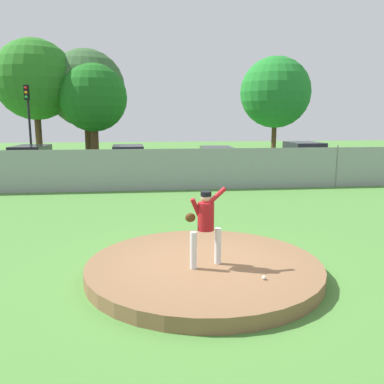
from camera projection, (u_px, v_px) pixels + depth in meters
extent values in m
plane|color=#4C8438|center=(179.00, 210.00, 14.26)|extent=(80.00, 80.00, 0.00)
cube|color=#2B2B2D|center=(166.00, 176.00, 22.57)|extent=(44.00, 7.00, 0.01)
cylinder|color=brown|center=(204.00, 268.00, 8.37)|extent=(4.77, 4.77, 0.28)
cylinder|color=silver|center=(193.00, 250.00, 7.92)|extent=(0.13, 0.13, 0.73)
cylinder|color=silver|center=(218.00, 246.00, 8.19)|extent=(0.13, 0.13, 0.73)
cylinder|color=maroon|center=(206.00, 216.00, 7.94)|extent=(0.32, 0.32, 0.55)
cylinder|color=maroon|center=(215.00, 197.00, 7.90)|extent=(0.47, 0.27, 0.37)
cylinder|color=maroon|center=(197.00, 209.00, 7.90)|extent=(0.29, 0.19, 0.46)
ellipsoid|color=#4C2D14|center=(190.00, 218.00, 7.96)|extent=(0.20, 0.12, 0.18)
sphere|color=tan|center=(206.00, 197.00, 7.88)|extent=(0.20, 0.20, 0.20)
cylinder|color=black|center=(206.00, 194.00, 7.86)|extent=(0.21, 0.21, 0.09)
sphere|color=white|center=(264.00, 278.00, 7.44)|extent=(0.07, 0.07, 0.07)
cube|color=gray|center=(171.00, 170.00, 18.00)|extent=(37.95, 0.03, 1.82)
cylinder|color=slate|center=(336.00, 166.00, 18.85)|extent=(0.07, 0.07, 1.92)
cube|color=silver|center=(303.00, 161.00, 23.27)|extent=(1.99, 4.19, 0.78)
cube|color=black|center=(304.00, 148.00, 23.14)|extent=(1.78, 2.33, 0.69)
cylinder|color=black|center=(294.00, 165.00, 24.59)|extent=(1.93, 0.71, 0.64)
cylinder|color=black|center=(313.00, 171.00, 22.10)|extent=(1.93, 0.71, 0.64)
cube|color=maroon|center=(32.00, 165.00, 21.67)|extent=(1.92, 4.66, 0.71)
cube|color=black|center=(31.00, 152.00, 21.55)|extent=(1.69, 2.59, 0.68)
cylinder|color=black|center=(40.00, 169.00, 23.13)|extent=(1.80, 0.72, 0.64)
cylinder|color=black|center=(23.00, 176.00, 20.34)|extent=(1.80, 0.72, 0.64)
cube|color=#232328|center=(217.00, 164.00, 22.29)|extent=(1.87, 4.20, 0.68)
cube|color=black|center=(217.00, 152.00, 22.18)|extent=(1.68, 2.33, 0.59)
cylinder|color=black|center=(213.00, 167.00, 23.62)|extent=(1.84, 0.69, 0.64)
cylinder|color=black|center=(220.00, 174.00, 21.09)|extent=(1.84, 0.69, 0.64)
cube|color=slate|center=(128.00, 163.00, 22.42)|extent=(1.93, 4.45, 0.75)
cube|color=black|center=(128.00, 151.00, 22.30)|extent=(1.71, 2.47, 0.59)
cylinder|color=black|center=(129.00, 167.00, 23.81)|extent=(1.84, 0.71, 0.64)
cylinder|color=black|center=(129.00, 173.00, 21.17)|extent=(1.84, 0.71, 0.64)
cone|color=orange|center=(97.00, 166.00, 24.79)|extent=(0.32, 0.32, 0.55)
cube|color=black|center=(97.00, 170.00, 24.84)|extent=(0.40, 0.40, 0.03)
cylinder|color=black|center=(30.00, 128.00, 25.24)|extent=(0.14, 0.14, 5.08)
cube|color=black|center=(27.00, 93.00, 24.69)|extent=(0.28, 0.24, 0.90)
sphere|color=red|center=(26.00, 88.00, 24.52)|extent=(0.18, 0.18, 0.18)
sphere|color=orange|center=(26.00, 92.00, 24.57)|extent=(0.18, 0.18, 0.18)
sphere|color=green|center=(26.00, 97.00, 24.62)|extent=(0.18, 0.18, 0.18)
cylinder|color=#4C331E|center=(39.00, 135.00, 30.23)|extent=(0.47, 0.47, 3.82)
sphere|color=#297521|center=(35.00, 80.00, 29.53)|extent=(5.76, 5.76, 5.76)
cylinder|color=#4C331E|center=(88.00, 137.00, 31.69)|extent=(0.52, 0.52, 3.27)
sphere|color=#355E31|center=(86.00, 88.00, 31.03)|extent=(5.82, 5.82, 5.82)
cylinder|color=#4C331E|center=(95.00, 141.00, 30.22)|extent=(0.56, 0.56, 2.85)
sphere|color=#1C691D|center=(93.00, 98.00, 29.65)|extent=(4.90, 4.90, 4.90)
cylinder|color=#4C331E|center=(274.00, 139.00, 30.98)|extent=(0.36, 0.36, 3.15)
sphere|color=#207D29|center=(275.00, 92.00, 30.37)|extent=(5.21, 5.21, 5.21)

